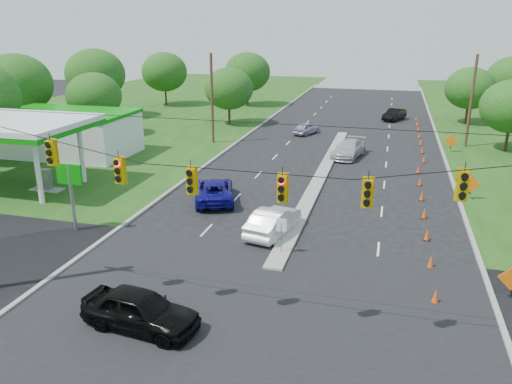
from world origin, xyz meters
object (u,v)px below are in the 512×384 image
(white_sedan, at_px, (273,221))
(blue_pickup, at_px, (214,190))
(black_sedan, at_px, (140,310))
(gas_station, at_px, (58,131))

(white_sedan, xyz_separation_m, blue_pickup, (-5.26, 4.55, -0.02))
(black_sedan, bearing_deg, gas_station, 48.24)
(gas_station, relative_size, white_sedan, 4.12)
(black_sedan, distance_m, blue_pickup, 15.47)
(white_sedan, height_order, blue_pickup, white_sedan)
(gas_station, height_order, blue_pickup, gas_station)
(black_sedan, height_order, white_sedan, black_sedan)
(black_sedan, bearing_deg, white_sedan, -8.28)
(gas_station, distance_m, black_sedan, 29.84)
(black_sedan, xyz_separation_m, white_sedan, (2.91, 10.74, -0.04))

